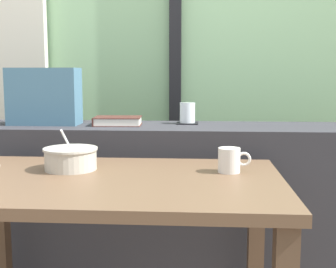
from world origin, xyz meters
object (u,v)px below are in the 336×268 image
object	(u,v)px
closed_book	(117,121)
ceramic_mug	(230,160)
coaster_square	(187,123)
breakfast_table	(110,210)
soup_bowl	(71,159)
juice_glass	(187,114)
throw_pillow	(44,96)

from	to	relation	value
closed_book	ceramic_mug	bearing A→B (deg)	-46.50
coaster_square	breakfast_table	bearing A→B (deg)	-108.58
coaster_square	soup_bowl	bearing A→B (deg)	-124.40
soup_bowl	ceramic_mug	xyz separation A→B (m)	(0.56, -0.01, 0.00)
juice_glass	closed_book	size ratio (longest dim) A/B	0.43
breakfast_table	juice_glass	world-z (taller)	juice_glass
throw_pillow	ceramic_mug	bearing A→B (deg)	-31.74
breakfast_table	soup_bowl	bearing A→B (deg)	144.06
ceramic_mug	juice_glass	bearing A→B (deg)	105.58
juice_glass	soup_bowl	world-z (taller)	juice_glass
breakfast_table	throw_pillow	xyz separation A→B (m)	(-0.42, 0.62, 0.34)
throw_pillow	soup_bowl	world-z (taller)	throw_pillow
juice_glass	ceramic_mug	bearing A→B (deg)	-74.42
ceramic_mug	throw_pillow	bearing A→B (deg)	148.26
throw_pillow	coaster_square	bearing A→B (deg)	6.64
coaster_square	juice_glass	distance (m)	0.05
ceramic_mug	breakfast_table	bearing A→B (deg)	-164.22
juice_glass	throw_pillow	distance (m)	0.67
juice_glass	ceramic_mug	distance (m)	0.61
breakfast_table	coaster_square	world-z (taller)	coaster_square
ceramic_mug	coaster_square	bearing A→B (deg)	105.58
closed_book	soup_bowl	xyz separation A→B (m)	(-0.08, -0.50, -0.08)
closed_book	ceramic_mug	size ratio (longest dim) A/B	1.94
throw_pillow	ceramic_mug	distance (m)	0.98
coaster_square	soup_bowl	size ratio (longest dim) A/B	0.53
juice_glass	throw_pillow	xyz separation A→B (m)	(-0.66, -0.08, 0.08)
soup_bowl	ceramic_mug	world-z (taller)	soup_bowl
closed_book	coaster_square	bearing A→B (deg)	13.55
breakfast_table	juice_glass	size ratio (longest dim) A/B	11.99
throw_pillow	ceramic_mug	world-z (taller)	throw_pillow
coaster_square	soup_bowl	distance (m)	0.70
juice_glass	coaster_square	bearing A→B (deg)	-104.04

